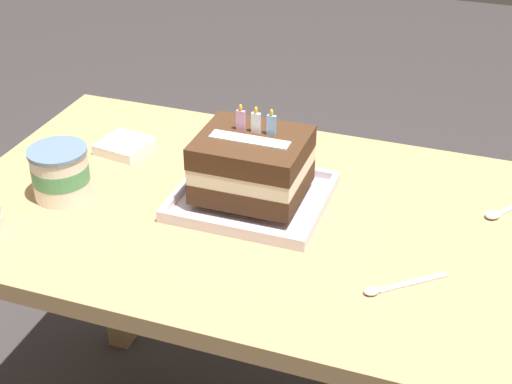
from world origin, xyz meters
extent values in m
cube|color=tan|center=(0.00, 0.00, 0.74)|extent=(1.18, 0.71, 0.04)
cube|color=tan|center=(-0.53, 0.29, 0.36)|extent=(0.06, 0.06, 0.72)
cube|color=silver|center=(-0.02, 0.02, 0.76)|extent=(0.28, 0.25, 0.01)
cube|color=silver|center=(-0.02, -0.10, 0.77)|extent=(0.28, 0.01, 0.02)
cube|color=silver|center=(-0.02, 0.14, 0.77)|extent=(0.28, 0.01, 0.02)
cube|color=silver|center=(-0.16, 0.02, 0.77)|extent=(0.01, 0.23, 0.02)
cube|color=silver|center=(0.11, 0.02, 0.77)|extent=(0.01, 0.23, 0.02)
cube|color=#442A18|center=(-0.02, 0.02, 0.80)|extent=(0.20, 0.17, 0.04)
cube|color=beige|center=(-0.02, 0.02, 0.84)|extent=(0.20, 0.17, 0.03)
cube|color=#442A18|center=(-0.02, 0.02, 0.88)|extent=(0.20, 0.17, 0.04)
cube|color=silver|center=(-0.02, 0.01, 0.90)|extent=(0.15, 0.03, 0.00)
cube|color=#E099C6|center=(-0.05, 0.04, 0.92)|extent=(0.02, 0.01, 0.04)
ellipsoid|color=yellow|center=(-0.05, 0.04, 0.94)|extent=(0.01, 0.01, 0.01)
cube|color=white|center=(-0.02, 0.04, 0.92)|extent=(0.02, 0.01, 0.04)
ellipsoid|color=yellow|center=(-0.02, 0.04, 0.94)|extent=(0.01, 0.01, 0.01)
cube|color=#8CB7EA|center=(0.01, 0.04, 0.92)|extent=(0.02, 0.01, 0.04)
ellipsoid|color=yellow|center=(0.01, 0.04, 0.94)|extent=(0.01, 0.01, 0.01)
cylinder|color=silver|center=(-0.38, -0.08, 0.81)|extent=(0.11, 0.11, 0.09)
cylinder|color=#4C935B|center=(-0.38, -0.08, 0.81)|extent=(0.11, 0.11, 0.03)
cylinder|color=slate|center=(-0.38, -0.08, 0.86)|extent=(0.11, 0.11, 0.01)
ellipsoid|color=silver|center=(0.25, -0.18, 0.76)|extent=(0.03, 0.03, 0.01)
cube|color=silver|center=(0.31, -0.13, 0.76)|extent=(0.10, 0.09, 0.00)
ellipsoid|color=silver|center=(0.42, 0.12, 0.76)|extent=(0.04, 0.04, 0.01)
cube|color=white|center=(-0.35, 0.12, 0.77)|extent=(0.11, 0.11, 0.02)
camera|label=1|loc=(0.39, -1.11, 1.52)|focal=51.91mm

